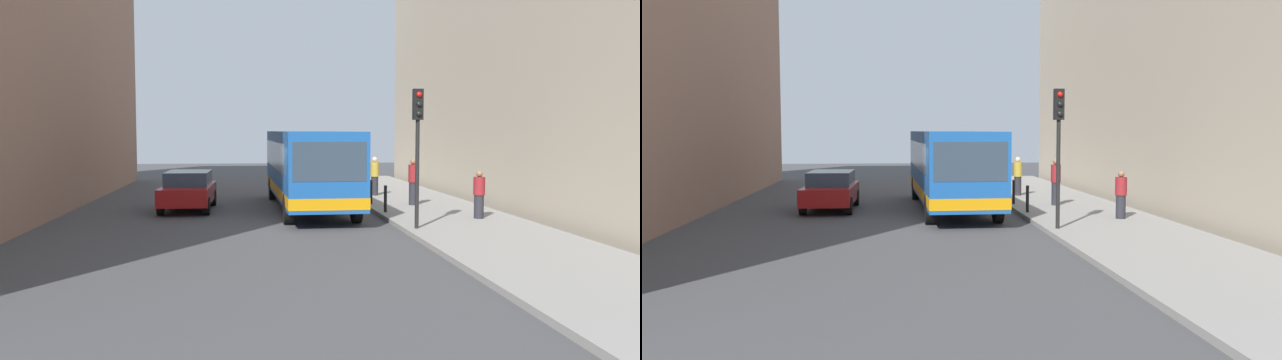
% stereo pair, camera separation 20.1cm
% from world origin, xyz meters
% --- Properties ---
extents(ground_plane, '(80.00, 80.00, 0.00)m').
position_xyz_m(ground_plane, '(0.00, 0.00, 0.00)').
color(ground_plane, '#424244').
extents(sidewalk, '(4.40, 40.00, 0.15)m').
position_xyz_m(sidewalk, '(5.40, 0.00, 0.07)').
color(sidewalk, gray).
rests_on(sidewalk, ground).
extents(building_right, '(7.00, 32.00, 16.11)m').
position_xyz_m(building_right, '(11.50, 4.00, 8.06)').
color(building_right, '#B2A38C').
rests_on(building_right, ground).
extents(bus, '(2.76, 11.07, 3.00)m').
position_xyz_m(bus, '(0.93, 3.96, 1.73)').
color(bus, '#19519E').
rests_on(bus, ground).
extents(car_beside_bus, '(1.98, 4.46, 1.48)m').
position_xyz_m(car_beside_bus, '(-3.63, 4.21, 0.78)').
color(car_beside_bus, maroon).
rests_on(car_beside_bus, ground).
extents(traffic_light, '(0.28, 0.33, 4.10)m').
position_xyz_m(traffic_light, '(3.55, -2.41, 3.01)').
color(traffic_light, black).
rests_on(traffic_light, sidewalk).
extents(bollard_near, '(0.11, 0.11, 0.95)m').
position_xyz_m(bollard_near, '(3.45, 1.51, 0.62)').
color(bollard_near, black).
rests_on(bollard_near, sidewalk).
extents(bollard_mid, '(0.11, 0.11, 0.95)m').
position_xyz_m(bollard_mid, '(3.45, 4.19, 0.62)').
color(bollard_mid, black).
rests_on(bollard_mid, sidewalk).
extents(pedestrian_near_signal, '(0.38, 0.38, 1.58)m').
position_xyz_m(pedestrian_near_signal, '(6.16, -0.45, 0.93)').
color(pedestrian_near_signal, '#26262D').
rests_on(pedestrian_near_signal, sidewalk).
extents(pedestrian_mid_sidewalk, '(0.38, 0.38, 1.81)m').
position_xyz_m(pedestrian_mid_sidewalk, '(4.99, 3.62, 1.06)').
color(pedestrian_mid_sidewalk, '#26262D').
rests_on(pedestrian_mid_sidewalk, sidewalk).
extents(pedestrian_far_sidewalk, '(0.38, 0.38, 1.71)m').
position_xyz_m(pedestrian_far_sidewalk, '(4.27, 7.60, 1.01)').
color(pedestrian_far_sidewalk, '#26262D').
rests_on(pedestrian_far_sidewalk, sidewalk).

